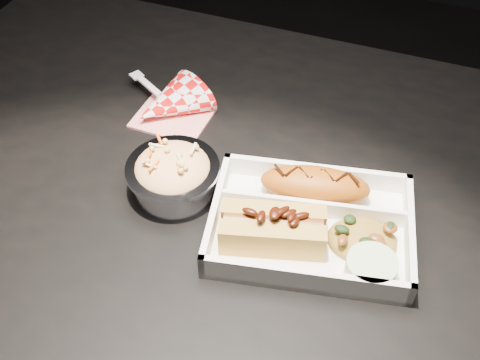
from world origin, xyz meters
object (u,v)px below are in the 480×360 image
object	(u,v)px
dining_table	(245,231)
hotdog	(273,227)
foil_coleslaw_cup	(173,173)
food_tray	(310,227)
fried_pastry	(315,185)
napkin_fork	(169,105)

from	to	relation	value
dining_table	hotdog	xyz separation A→B (m)	(0.06, -0.08, 0.12)
foil_coleslaw_cup	food_tray	bearing A→B (deg)	-1.68
hotdog	foil_coleslaw_cup	world-z (taller)	foil_coleslaw_cup
food_tray	fried_pastry	xyz separation A→B (m)	(-0.01, 0.05, 0.02)
foil_coleslaw_cup	napkin_fork	distance (m)	0.17
hotdog	foil_coleslaw_cup	size ratio (longest dim) A/B	1.12
food_tray	hotdog	xyz separation A→B (m)	(-0.04, -0.04, 0.02)
food_tray	fried_pastry	distance (m)	0.06
fried_pastry	foil_coleslaw_cup	bearing A→B (deg)	-164.98
foil_coleslaw_cup	napkin_fork	world-z (taller)	foil_coleslaw_cup
food_tray	napkin_fork	distance (m)	0.31
dining_table	foil_coleslaw_cup	size ratio (longest dim) A/B	9.66
fried_pastry	napkin_fork	world-z (taller)	napkin_fork
dining_table	fried_pastry	distance (m)	0.15
fried_pastry	hotdog	distance (m)	0.09
fried_pastry	hotdog	world-z (taller)	hotdog
food_tray	hotdog	size ratio (longest dim) A/B	2.01
dining_table	food_tray	xyz separation A→B (m)	(0.10, -0.04, 0.10)
dining_table	foil_coleslaw_cup	world-z (taller)	foil_coleslaw_cup
fried_pastry	foil_coleslaw_cup	world-z (taller)	foil_coleslaw_cup
dining_table	hotdog	distance (m)	0.16
hotdog	fried_pastry	bearing A→B (deg)	56.84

